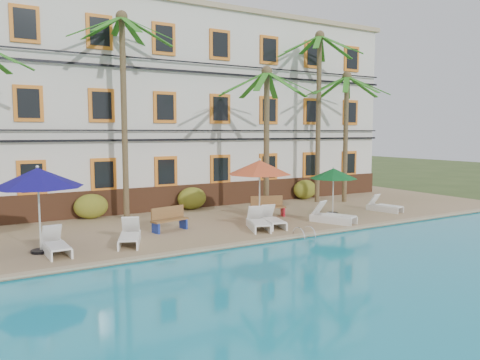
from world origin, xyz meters
TOP-DOWN VIEW (x-y plane):
  - ground at (0.00, 0.00)m, footprint 100.00×100.00m
  - pool_deck at (0.00, 5.00)m, footprint 30.00×12.00m
  - swimming_pool at (0.00, -7.00)m, footprint 26.00×12.00m
  - pool_coping at (0.00, -0.90)m, footprint 30.00×0.35m
  - hotel_building at (0.00, 9.98)m, footprint 25.40×6.44m
  - palm_b at (-3.86, 5.73)m, footprint 4.55×4.55m
  - palm_c at (2.12, 3.61)m, footprint 4.55×4.55m
  - palm_d at (6.68, 5.39)m, footprint 4.55×4.55m
  - palm_e at (8.02, 4.67)m, footprint 4.55×4.55m
  - shrub_left at (-5.19, 6.60)m, footprint 1.50×0.90m
  - shrub_mid at (-0.30, 6.60)m, footprint 1.50×0.90m
  - shrub_right at (6.80, 6.60)m, footprint 1.50×0.90m
  - umbrella_blue at (-7.96, 1.45)m, footprint 2.80×2.80m
  - umbrella_red at (0.76, 2.09)m, footprint 2.73×2.73m
  - umbrella_green at (4.83, 2.05)m, footprint 2.21×2.21m
  - lounger_a at (-7.58, 1.05)m, footprint 0.71×1.83m
  - lounger_b at (-5.18, 1.09)m, footprint 1.30×1.97m
  - lounger_c at (-0.06, 0.93)m, footprint 1.26×1.95m
  - lounger_d at (0.67, 1.05)m, footprint 1.07×1.91m
  - lounger_e at (3.37, 0.45)m, footprint 1.37×2.01m
  - lounger_f at (7.45, 1.33)m, footprint 0.97×1.78m
  - bench_left at (-3.20, 2.47)m, footprint 1.57×0.80m
  - bench_right at (1.91, 3.08)m, footprint 1.57×0.93m
  - pool_ladder at (0.71, -1.00)m, footprint 0.54×0.74m

SIDE VIEW (x-z plane):
  - ground at x=0.00m, z-range 0.00..0.00m
  - swimming_pool at x=0.00m, z-range 0.00..0.20m
  - pool_deck at x=0.00m, z-range 0.00..0.25m
  - pool_ladder at x=0.71m, z-range -0.12..0.62m
  - pool_coping at x=0.00m, z-range 0.25..0.31m
  - lounger_f at x=7.45m, z-range 0.11..0.91m
  - lounger_d at x=0.67m, z-range 0.10..0.95m
  - lounger_a at x=-7.58m, z-range 0.10..0.96m
  - lounger_c at x=-0.06m, z-range 0.10..0.96m
  - lounger_b at x=-5.18m, z-range 0.10..0.97m
  - lounger_e at x=3.37m, z-range 0.09..0.99m
  - bench_left at x=-3.20m, z-range 0.26..1.18m
  - bench_right at x=1.91m, z-range 0.26..1.18m
  - shrub_left at x=-5.19m, z-range 0.25..1.35m
  - shrub_mid at x=-0.30m, z-range 0.25..1.35m
  - shrub_right at x=6.80m, z-range 0.25..1.35m
  - umbrella_green at x=4.83m, z-range 1.03..3.24m
  - umbrella_red at x=0.76m, z-range 1.22..3.94m
  - umbrella_blue at x=-7.96m, z-range 1.24..4.03m
  - palm_c at x=2.12m, z-range 1.31..8.11m
  - palm_e at x=8.02m, z-range 1.33..8.40m
  - hotel_building at x=0.00m, z-range 0.26..10.49m
  - palm_b at x=-3.86m, z-range 1.47..10.41m
  - palm_d at x=6.68m, z-range 1.49..10.66m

